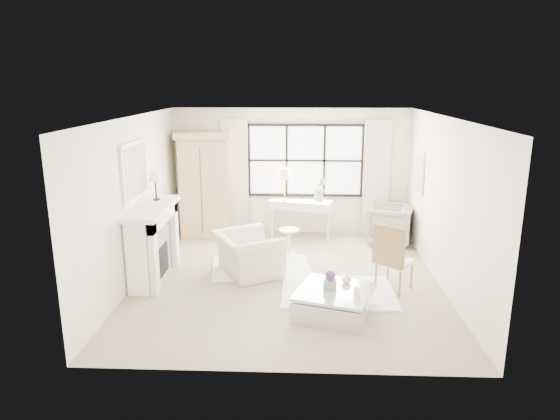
% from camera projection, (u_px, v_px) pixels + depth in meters
% --- Properties ---
extents(floor, '(5.50, 5.50, 0.00)m').
position_uv_depth(floor, '(288.00, 280.00, 8.37)').
color(floor, tan).
rests_on(floor, ground).
extents(ceiling, '(5.50, 5.50, 0.00)m').
position_uv_depth(ceiling, '(288.00, 117.00, 7.70)').
color(ceiling, silver).
rests_on(ceiling, ground).
extents(wall_back, '(5.00, 0.00, 5.00)m').
position_uv_depth(wall_back, '(291.00, 172.00, 10.70)').
color(wall_back, white).
rests_on(wall_back, ground).
extents(wall_front, '(5.00, 0.00, 5.00)m').
position_uv_depth(wall_front, '(281.00, 262.00, 5.38)').
color(wall_front, white).
rests_on(wall_front, ground).
extents(wall_left, '(0.00, 5.50, 5.50)m').
position_uv_depth(wall_left, '(135.00, 200.00, 8.14)').
color(wall_left, white).
rests_on(wall_left, ground).
extents(wall_right, '(0.00, 5.50, 5.50)m').
position_uv_depth(wall_right, '(445.00, 203.00, 7.93)').
color(wall_right, silver).
rests_on(wall_right, ground).
extents(window_pane, '(2.40, 0.02, 1.50)m').
position_uv_depth(window_pane, '(305.00, 161.00, 10.60)').
color(window_pane, silver).
rests_on(window_pane, wall_back).
extents(window_frame, '(2.50, 0.04, 1.50)m').
position_uv_depth(window_frame, '(305.00, 161.00, 10.59)').
color(window_frame, black).
rests_on(window_frame, wall_back).
extents(curtain_rod, '(3.30, 0.04, 0.04)m').
position_uv_depth(curtain_rod, '(306.00, 119.00, 10.32)').
color(curtain_rod, '#C58D44').
rests_on(curtain_rod, wall_back).
extents(curtain_left, '(0.55, 0.10, 2.47)m').
position_uv_depth(curtain_left, '(235.00, 178.00, 10.68)').
color(curtain_left, beige).
rests_on(curtain_left, ground).
extents(curtain_right, '(0.55, 0.10, 2.47)m').
position_uv_depth(curtain_right, '(376.00, 179.00, 10.55)').
color(curtain_right, beige).
rests_on(curtain_right, ground).
extents(fireplace, '(0.58, 1.66, 1.26)m').
position_uv_depth(fireplace, '(151.00, 241.00, 8.30)').
color(fireplace, white).
rests_on(fireplace, ground).
extents(mirror_frame, '(0.05, 1.15, 0.95)m').
position_uv_depth(mirror_frame, '(135.00, 171.00, 8.01)').
color(mirror_frame, white).
rests_on(mirror_frame, wall_left).
extents(mirror_glass, '(0.02, 1.00, 0.80)m').
position_uv_depth(mirror_glass, '(136.00, 171.00, 8.01)').
color(mirror_glass, silver).
rests_on(mirror_glass, wall_left).
extents(art_frame, '(0.04, 0.62, 0.82)m').
position_uv_depth(art_frame, '(419.00, 172.00, 9.53)').
color(art_frame, white).
rests_on(art_frame, wall_right).
extents(art_canvas, '(0.01, 0.52, 0.72)m').
position_uv_depth(art_canvas, '(418.00, 172.00, 9.53)').
color(art_canvas, '#C2AE96').
rests_on(art_canvas, wall_right).
extents(mantel_lamp, '(0.22, 0.22, 0.51)m').
position_uv_depth(mantel_lamp, '(155.00, 177.00, 8.44)').
color(mantel_lamp, black).
rests_on(mantel_lamp, fireplace).
extents(armoire, '(1.21, 0.85, 2.24)m').
position_uv_depth(armoire, '(204.00, 184.00, 10.50)').
color(armoire, tan).
rests_on(armoire, floor).
extents(console_table, '(1.37, 0.78, 0.80)m').
position_uv_depth(console_table, '(300.00, 219.00, 10.60)').
color(console_table, white).
rests_on(console_table, floor).
extents(console_lamp, '(0.28, 0.28, 0.69)m').
position_uv_depth(console_lamp, '(285.00, 174.00, 10.38)').
color(console_lamp, gold).
rests_on(console_lamp, console_table).
extents(orchid_plant, '(0.34, 0.30, 0.52)m').
position_uv_depth(orchid_plant, '(320.00, 189.00, 10.42)').
color(orchid_plant, '#627A51').
rests_on(orchid_plant, console_table).
extents(side_table, '(0.40, 0.40, 0.51)m').
position_uv_depth(side_table, '(289.00, 238.00, 9.53)').
color(side_table, silver).
rests_on(side_table, floor).
extents(rug_left, '(1.87, 1.44, 0.03)m').
position_uv_depth(rug_left, '(261.00, 267.00, 8.89)').
color(rug_left, white).
rests_on(rug_left, floor).
extents(rug_right, '(1.77, 1.34, 0.03)m').
position_uv_depth(rug_right, '(338.00, 292.00, 7.86)').
color(rug_right, white).
rests_on(rug_right, floor).
extents(club_armchair, '(1.37, 1.43, 0.72)m').
position_uv_depth(club_armchair, '(248.00, 254.00, 8.56)').
color(club_armchair, silver).
rests_on(club_armchair, floor).
extents(wingback_chair, '(1.09, 1.08, 0.79)m').
position_uv_depth(wingback_chair, '(390.00, 224.00, 10.22)').
color(wingback_chair, gray).
rests_on(wingback_chair, floor).
extents(french_chair, '(0.68, 0.68, 1.08)m').
position_uv_depth(french_chair, '(393.00, 271.00, 7.92)').
color(french_chair, '#9A6E40').
rests_on(french_chair, floor).
extents(coffee_table, '(1.26, 1.26, 0.38)m').
position_uv_depth(coffee_table, '(334.00, 303.00, 7.09)').
color(coffee_table, silver).
rests_on(coffee_table, floor).
extents(planter_box, '(0.20, 0.20, 0.13)m').
position_uv_depth(planter_box, '(330.00, 284.00, 7.07)').
color(planter_box, gray).
rests_on(planter_box, coffee_table).
extents(planter_flowers, '(0.14, 0.14, 0.14)m').
position_uv_depth(planter_flowers, '(330.00, 275.00, 7.03)').
color(planter_flowers, '#5D2E75').
rests_on(planter_flowers, planter_box).
extents(pillar_candle, '(0.09, 0.09, 0.12)m').
position_uv_depth(pillar_candle, '(357.00, 291.00, 6.84)').
color(pillar_candle, white).
rests_on(pillar_candle, coffee_table).
extents(coffee_vase, '(0.18, 0.18, 0.15)m').
position_uv_depth(coffee_vase, '(346.00, 278.00, 7.25)').
color(coffee_vase, silver).
rests_on(coffee_vase, coffee_table).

